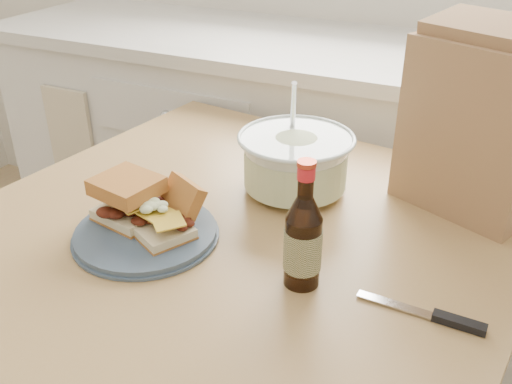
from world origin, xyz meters
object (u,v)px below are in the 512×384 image
at_px(coleslaw_bowl, 295,164).
at_px(beer_bottle, 303,240).
at_px(paper_bag, 478,127).
at_px(dining_table, 235,282).
at_px(plate, 146,233).

xyz_separation_m(coleslaw_bowl, beer_bottle, (0.12, -0.28, 0.02)).
bearing_deg(paper_bag, beer_bottle, -94.61).
bearing_deg(beer_bottle, paper_bag, 73.55).
bearing_deg(dining_table, plate, -136.64).
bearing_deg(coleslaw_bowl, dining_table, -103.56).
relative_size(dining_table, beer_bottle, 5.21).
height_order(dining_table, beer_bottle, beer_bottle).
height_order(beer_bottle, paper_bag, paper_bag).
bearing_deg(plate, paper_bag, 37.02).
relative_size(coleslaw_bowl, paper_bag, 0.72).
bearing_deg(dining_table, paper_bag, 45.39).
distance_m(coleslaw_bowl, paper_bag, 0.35).
bearing_deg(coleslaw_bowl, paper_bag, 16.61).
xyz_separation_m(dining_table, beer_bottle, (0.17, -0.09, 0.20)).
relative_size(coleslaw_bowl, beer_bottle, 1.09).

